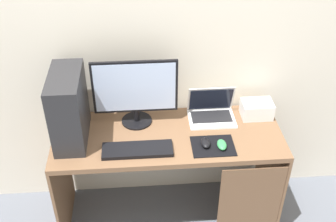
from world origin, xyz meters
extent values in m
plane|color=slate|center=(0.00, 0.00, 0.00)|extent=(8.00, 8.00, 0.00)
cube|color=beige|center=(0.00, 0.32, 1.30)|extent=(4.00, 0.04, 2.60)
cube|color=brown|center=(0.00, 0.00, 0.74)|extent=(1.44, 0.56, 0.03)
cube|color=brown|center=(-0.71, 0.00, 0.36)|extent=(0.02, 0.56, 0.72)
cube|color=brown|center=(0.71, 0.00, 0.36)|extent=(0.02, 0.56, 0.72)
cube|color=brown|center=(0.50, -0.28, 0.40)|extent=(0.40, 0.01, 0.57)
cube|color=#232326|center=(-0.59, 0.02, 0.97)|extent=(0.18, 0.40, 0.44)
cylinder|color=black|center=(-0.19, 0.15, 0.76)|extent=(0.20, 0.20, 0.01)
cylinder|color=black|center=(-0.19, 0.15, 0.81)|extent=(0.04, 0.04, 0.08)
cube|color=black|center=(-0.19, 0.14, 1.02)|extent=(0.53, 0.02, 0.36)
cube|color=#B2C6EA|center=(-0.19, 0.13, 1.02)|extent=(0.50, 0.00, 0.33)
cube|color=white|center=(0.30, 0.13, 0.76)|extent=(0.30, 0.21, 0.01)
cube|color=black|center=(0.30, 0.15, 0.77)|extent=(0.26, 0.13, 0.00)
cube|color=white|center=(0.30, 0.21, 0.87)|extent=(0.30, 0.07, 0.20)
cube|color=black|center=(0.30, 0.20, 0.87)|extent=(0.28, 0.05, 0.18)
cube|color=white|center=(0.60, 0.15, 0.81)|extent=(0.20, 0.14, 0.11)
cube|color=black|center=(-0.19, -0.15, 0.77)|extent=(0.42, 0.14, 0.02)
cube|color=black|center=(0.26, -0.14, 0.76)|extent=(0.26, 0.20, 0.00)
ellipsoid|color=black|center=(0.22, -0.13, 0.78)|extent=(0.06, 0.10, 0.03)
ellipsoid|color=#338C4C|center=(0.31, -0.15, 0.78)|extent=(0.06, 0.10, 0.03)
camera|label=1|loc=(-0.16, -2.04, 2.39)|focal=44.69mm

